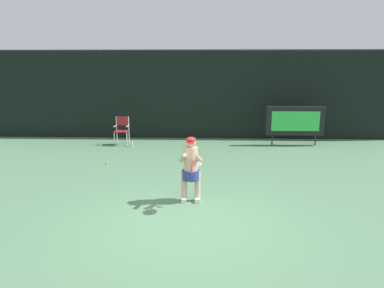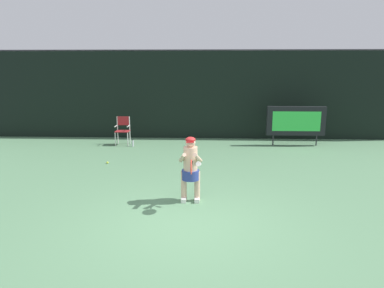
{
  "view_description": "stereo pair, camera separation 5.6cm",
  "coord_description": "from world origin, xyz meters",
  "px_view_note": "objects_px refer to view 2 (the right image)",
  "views": [
    {
      "loc": [
        0.35,
        -6.31,
        2.96
      ],
      "look_at": [
        0.03,
        2.45,
        1.05
      ],
      "focal_mm": 33.2,
      "sensor_mm": 36.0,
      "label": 1
    },
    {
      "loc": [
        0.4,
        -6.31,
        2.96
      ],
      "look_at": [
        0.03,
        2.45,
        1.05
      ],
      "focal_mm": 33.2,
      "sensor_mm": 36.0,
      "label": 2
    }
  ],
  "objects_px": {
    "umpire_chair": "(123,129)",
    "tennis_ball_spare": "(184,160)",
    "scoreboard": "(296,121)",
    "tennis_player": "(190,167)",
    "tennis_racket": "(191,167)",
    "water_bottle": "(133,143)",
    "tennis_ball_loose": "(107,163)"
  },
  "relations": [
    {
      "from": "umpire_chair",
      "to": "tennis_ball_spare",
      "type": "relative_size",
      "value": 15.88
    },
    {
      "from": "scoreboard",
      "to": "umpire_chair",
      "type": "height_order",
      "value": "scoreboard"
    },
    {
      "from": "umpire_chair",
      "to": "tennis_ball_spare",
      "type": "distance_m",
      "value": 3.51
    },
    {
      "from": "tennis_ball_spare",
      "to": "tennis_player",
      "type": "bearing_deg",
      "value": -83.97
    },
    {
      "from": "tennis_player",
      "to": "tennis_racket",
      "type": "height_order",
      "value": "tennis_player"
    },
    {
      "from": "water_bottle",
      "to": "tennis_player",
      "type": "distance_m",
      "value": 6.07
    },
    {
      "from": "umpire_chair",
      "to": "tennis_ball_spare",
      "type": "height_order",
      "value": "umpire_chair"
    },
    {
      "from": "tennis_racket",
      "to": "tennis_player",
      "type": "bearing_deg",
      "value": 99.47
    },
    {
      "from": "scoreboard",
      "to": "tennis_player",
      "type": "bearing_deg",
      "value": -122.05
    },
    {
      "from": "scoreboard",
      "to": "umpire_chair",
      "type": "bearing_deg",
      "value": -178.98
    },
    {
      "from": "scoreboard",
      "to": "tennis_racket",
      "type": "bearing_deg",
      "value": -119.59
    },
    {
      "from": "umpire_chair",
      "to": "tennis_racket",
      "type": "xyz_separation_m",
      "value": [
        2.94,
        -6.38,
        0.33
      ]
    },
    {
      "from": "umpire_chair",
      "to": "water_bottle",
      "type": "height_order",
      "value": "umpire_chair"
    },
    {
      "from": "tennis_racket",
      "to": "tennis_ball_spare",
      "type": "relative_size",
      "value": 8.85
    },
    {
      "from": "tennis_ball_spare",
      "to": "tennis_racket",
      "type": "bearing_deg",
      "value": -84.16
    },
    {
      "from": "tennis_ball_loose",
      "to": "tennis_ball_spare",
      "type": "height_order",
      "value": "same"
    },
    {
      "from": "scoreboard",
      "to": "umpire_chair",
      "type": "relative_size",
      "value": 2.04
    },
    {
      "from": "tennis_ball_spare",
      "to": "scoreboard",
      "type": "bearing_deg",
      "value": 31.22
    },
    {
      "from": "tennis_ball_loose",
      "to": "tennis_ball_spare",
      "type": "xyz_separation_m",
      "value": [
        2.38,
        0.44,
        0.0
      ]
    },
    {
      "from": "water_bottle",
      "to": "tennis_racket",
      "type": "distance_m",
      "value": 6.6
    },
    {
      "from": "water_bottle",
      "to": "tennis_ball_loose",
      "type": "height_order",
      "value": "water_bottle"
    },
    {
      "from": "scoreboard",
      "to": "water_bottle",
      "type": "distance_m",
      "value": 6.26
    },
    {
      "from": "scoreboard",
      "to": "tennis_ball_spare",
      "type": "height_order",
      "value": "scoreboard"
    },
    {
      "from": "water_bottle",
      "to": "tennis_ball_spare",
      "type": "xyz_separation_m",
      "value": [
        2.09,
        -2.04,
        -0.09
      ]
    },
    {
      "from": "water_bottle",
      "to": "tennis_player",
      "type": "xyz_separation_m",
      "value": [
        2.45,
        -5.51,
        0.68
      ]
    },
    {
      "from": "umpire_chair",
      "to": "tennis_ball_spare",
      "type": "xyz_separation_m",
      "value": [
        2.53,
        -2.37,
        -0.58
      ]
    },
    {
      "from": "water_bottle",
      "to": "tennis_racket",
      "type": "bearing_deg",
      "value": -67.58
    },
    {
      "from": "tennis_ball_loose",
      "to": "water_bottle",
      "type": "bearing_deg",
      "value": 83.33
    },
    {
      "from": "tennis_ball_loose",
      "to": "tennis_ball_spare",
      "type": "distance_m",
      "value": 2.42
    },
    {
      "from": "umpire_chair",
      "to": "tennis_ball_loose",
      "type": "xyz_separation_m",
      "value": [
        0.16,
        -2.81,
        -0.58
      ]
    },
    {
      "from": "tennis_racket",
      "to": "tennis_ball_loose",
      "type": "relative_size",
      "value": 8.85
    },
    {
      "from": "water_bottle",
      "to": "umpire_chair",
      "type": "bearing_deg",
      "value": 143.67
    }
  ]
}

